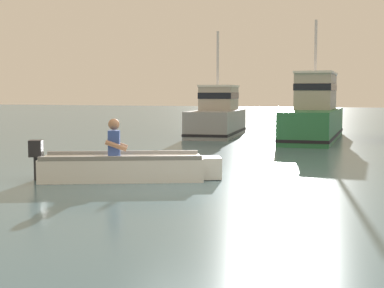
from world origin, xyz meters
name	(u,v)px	position (x,y,z in m)	size (l,w,h in m)	color
ground_plane	(192,183)	(0.00, 0.00, 0.00)	(120.00, 120.00, 0.00)	slate
rowboat_with_person	(126,167)	(-1.38, -0.03, 0.25)	(3.56, 2.27, 1.19)	white
moored_boat_grey	(217,117)	(-3.20, 11.58, 0.76)	(2.25, 5.01, 4.07)	gray
moored_boat_green	(314,114)	(0.64, 11.15, 0.91)	(1.93, 6.82, 4.30)	#287042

